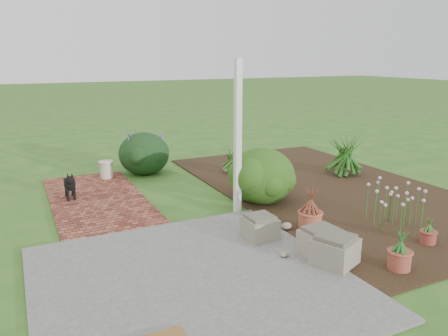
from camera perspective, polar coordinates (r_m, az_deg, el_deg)
name	(u,v)px	position (r m, az deg, el deg)	size (l,w,h in m)	color
ground	(224,216)	(7.15, -0.05, -6.34)	(80.00, 80.00, 0.00)	#2E611E
concrete_patio	(192,280)	(5.22, -4.18, -14.39)	(3.50, 3.50, 0.04)	#5A5A58
brick_path	(97,199)	(8.25, -16.21, -3.91)	(1.60, 3.50, 0.04)	#5D251D
garden_bed	(327,188)	(8.83, 13.28, -2.54)	(4.00, 7.00, 0.03)	black
veranda_post	(238,138)	(7.03, 1.80, 3.89)	(0.10, 0.10, 2.50)	white
stone_trough_near	(335,251)	(5.64, 14.25, -10.49)	(0.48, 0.48, 0.32)	#79715D
stone_trough_mid	(322,244)	(5.81, 12.68, -9.63)	(0.47, 0.47, 0.32)	gray
stone_trough_far	(260,228)	(6.23, 4.71, -7.80)	(0.42, 0.42, 0.28)	#767259
black_dog	(70,184)	(8.26, -19.51, -1.98)	(0.16, 0.54, 0.47)	black
cream_ceramic_urn	(106,170)	(9.50, -15.10, -0.21)	(0.27, 0.27, 0.35)	beige
evergreen_shrub	(262,174)	(7.68, 4.97, -0.82)	(1.16, 1.16, 0.98)	#153E0B
agapanthus_clump_back	(345,152)	(9.77, 15.53, 2.08)	(1.12, 1.12, 1.01)	#10370B
agapanthus_clump_front	(234,156)	(9.60, 1.25, 1.54)	(0.82, 0.82, 0.73)	#153C11
pink_flower_patch	(391,203)	(7.23, 20.99, -4.27)	(0.96, 0.96, 0.61)	#113D0F
terracotta_pot_bronze	(310,221)	(6.62, 11.17, -6.79)	(0.34, 0.34, 0.28)	#B0573B
terracotta_pot_small_left	(428,237)	(6.70, 25.10, -8.16)	(0.21, 0.21, 0.18)	#943A32
terracotta_pot_small_right	(399,260)	(5.79, 21.93, -11.05)	(0.27, 0.27, 0.23)	#9C4735
purple_flowering_bush	(144,153)	(9.78, -10.41, 2.00)	(1.11, 1.11, 0.94)	black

